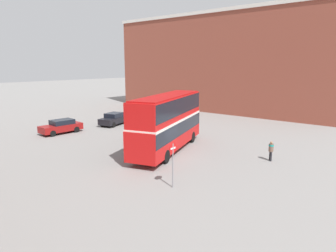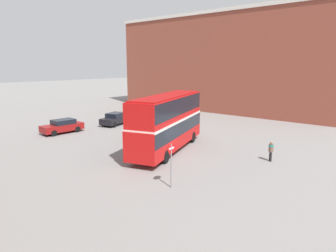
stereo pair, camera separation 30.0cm
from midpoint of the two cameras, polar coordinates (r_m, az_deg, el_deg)
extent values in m
plane|color=gray|center=(24.15, 0.12, -6.20)|extent=(240.00, 240.00, 0.00)
cube|color=brown|center=(50.69, 10.45, 11.46)|extent=(8.08, 36.93, 14.91)
cube|color=silver|center=(51.29, 10.78, 20.10)|extent=(8.38, 37.23, 0.50)
cube|color=red|center=(25.97, 0.33, -1.31)|extent=(11.25, 5.69, 2.28)
cube|color=red|center=(25.58, 0.34, 3.42)|extent=(11.07, 5.57, 2.04)
cube|color=black|center=(25.86, 0.33, -0.19)|extent=(11.16, 5.69, 1.13)
cube|color=black|center=(25.55, 0.34, 3.96)|extent=(10.93, 5.55, 1.39)
cube|color=silver|center=(25.74, 0.33, 1.24)|extent=(11.16, 5.68, 0.20)
cube|color=#A91111|center=(25.45, 0.34, 5.80)|extent=(10.55, 5.26, 0.10)
cylinder|color=black|center=(29.81, 0.87, -1.72)|extent=(1.09, 0.60, 1.05)
cylinder|color=black|center=(29.09, 4.97, -2.10)|extent=(1.09, 0.60, 1.05)
cylinder|color=black|center=(23.79, -5.17, -5.21)|extent=(1.09, 0.60, 1.05)
cylinder|color=black|center=(22.89, -0.17, -5.84)|extent=(1.09, 0.60, 1.05)
cylinder|color=#232328|center=(24.67, 19.34, -5.57)|extent=(0.14, 0.14, 0.76)
cylinder|color=#232328|center=(24.89, 19.19, -5.41)|extent=(0.14, 0.14, 0.76)
cylinder|color=brown|center=(24.60, 19.37, -3.98)|extent=(0.51, 0.51, 0.60)
cylinder|color=teal|center=(24.55, 19.40, -3.55)|extent=(0.54, 0.54, 0.13)
sphere|color=#936B4C|center=(24.50, 19.43, -3.06)|extent=(0.21, 0.21, 0.21)
cube|color=black|center=(37.89, -9.90, 1.13)|extent=(4.28, 2.74, 0.72)
cube|color=black|center=(37.91, -9.79, 2.10)|extent=(2.40, 2.09, 0.53)
cylinder|color=black|center=(36.49, -9.94, 0.24)|extent=(0.68, 0.37, 0.64)
cylinder|color=black|center=(37.45, -11.99, 0.45)|extent=(0.68, 0.37, 0.64)
cylinder|color=black|center=(38.48, -7.83, 0.89)|extent=(0.68, 0.37, 0.64)
cylinder|color=black|center=(39.39, -9.83, 1.07)|extent=(0.68, 0.37, 0.64)
cube|color=maroon|center=(34.86, -19.28, -0.24)|extent=(4.55, 2.05, 0.71)
cube|color=black|center=(34.83, -19.09, 0.78)|extent=(2.40, 1.74, 0.51)
cylinder|color=black|center=(33.61, -20.67, -1.29)|extent=(0.67, 0.26, 0.65)
cylinder|color=black|center=(35.04, -21.85, -0.88)|extent=(0.67, 0.26, 0.65)
cylinder|color=black|center=(34.88, -16.63, -0.59)|extent=(0.67, 0.26, 0.65)
cylinder|color=black|center=(36.25, -17.92, -0.21)|extent=(0.67, 0.26, 0.65)
cylinder|color=gray|center=(18.22, 1.09, -7.57)|extent=(0.08, 0.08, 2.79)
cylinder|color=red|center=(17.89, 1.10, -4.25)|extent=(0.66, 0.03, 0.66)
cube|color=white|center=(17.89, 1.10, -4.25)|extent=(0.46, 0.04, 0.11)
camera|label=1|loc=(0.15, -89.67, 0.07)|focal=32.00mm
camera|label=2|loc=(0.15, 90.33, -0.07)|focal=32.00mm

